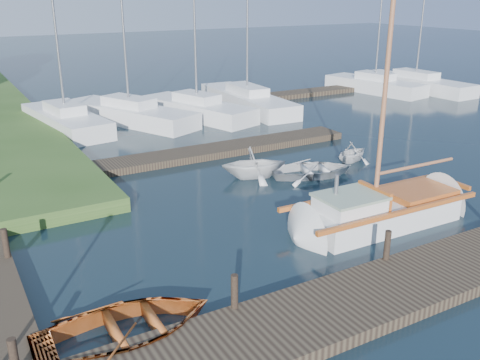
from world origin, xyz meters
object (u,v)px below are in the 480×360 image
marina_boat_1 (129,112)px  marina_boat_3 (247,99)px  tender_b (254,161)px  marina_boat_2 (197,108)px  marina_boat_0 (66,119)px  marina_boat_7 (415,82)px  mooring_post_0 (14,358)px  mooring_post_1 (235,291)px  tender_d (352,150)px  dinghy (126,323)px  mooring_post_2 (387,245)px  mooring_post_4 (6,243)px  sailboat (383,213)px  tender_c (312,167)px  marina_boat_6 (375,84)px

marina_boat_1 → marina_boat_3: size_ratio=1.00×
tender_b → marina_boat_1: (-1.16, 11.30, -0.09)m
marina_boat_1 → marina_boat_2: bearing=-125.7°
marina_boat_0 → marina_boat_2: size_ratio=1.00×
marina_boat_0 → marina_boat_7: (24.86, -0.63, 0.00)m
mooring_post_0 → mooring_post_1: 4.50m
mooring_post_1 → tender_d: bearing=37.4°
dinghy → marina_boat_1: marina_boat_1 is taller
mooring_post_2 → tender_d: mooring_post_2 is taller
marina_boat_2 → mooring_post_4: bearing=121.4°
mooring_post_1 → marina_boat_7: 31.70m
sailboat → marina_boat_3: 17.84m
marina_boat_1 → marina_boat_2: 3.82m
tender_c → marina_boat_7: marina_boat_7 is taller
marina_boat_0 → marina_boat_1: bearing=-99.8°
dinghy → marina_boat_2: 20.67m
mooring_post_2 → marina_boat_2: size_ratio=0.08×
tender_c → dinghy: bearing=141.7°
mooring_post_2 → tender_d: (5.50, 7.64, -0.21)m
mooring_post_1 → mooring_post_4: size_ratio=1.00×
mooring_post_1 → marina_boat_3: bearing=58.8°
tender_d → marina_boat_7: (15.59, 11.07, 0.08)m
tender_d → mooring_post_4: bearing=86.6°
marina_boat_1 → mooring_post_1: bearing=143.6°
mooring_post_2 → tender_c: (2.89, 6.97, -0.36)m
mooring_post_0 → mooring_post_1: size_ratio=1.00×
marina_boat_3 → sailboat: bearing=166.3°
marina_boat_0 → marina_boat_3: marina_boat_3 is taller
marina_boat_0 → marina_boat_6: bearing=-97.7°
marina_boat_7 → marina_boat_2: bearing=88.4°
mooring_post_2 → mooring_post_4: same height
mooring_post_4 → sailboat: size_ratio=0.08×
marina_boat_2 → mooring_post_1: bearing=139.7°
mooring_post_0 → mooring_post_2: size_ratio=1.00×
tender_b → marina_boat_1: marina_boat_1 is taller
marina_boat_7 → sailboat: bearing=128.5°
mooring_post_4 → marina_boat_7: bearing=24.9°
mooring_post_0 → marina_boat_7: 35.43m
marina_boat_1 → marina_boat_3: marina_boat_3 is taller
mooring_post_0 → dinghy: (2.21, 0.48, -0.31)m
tender_d → marina_boat_7: bearing=-68.7°
mooring_post_4 → tender_d: bearing=10.7°
mooring_post_1 → marina_boat_0: (0.73, 19.34, -0.13)m
sailboat → tender_b: size_ratio=3.92×
sailboat → tender_b: 5.84m
marina_boat_7 → mooring_post_2: bearing=129.2°
mooring_post_1 → mooring_post_0: bearing=180.0°
mooring_post_2 → marina_boat_3: (7.20, 19.32, -0.14)m
mooring_post_4 → tender_c: (11.39, 1.97, -0.36)m
mooring_post_4 → tender_d: 14.25m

